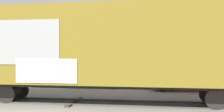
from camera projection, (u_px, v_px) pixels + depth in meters
name	position (u px, v px, depth m)	size (l,w,h in m)	color
ground_plane	(85.00, 102.00, 12.98)	(260.00, 260.00, 0.00)	slate
track	(123.00, 103.00, 12.59)	(59.94, 6.16, 0.08)	#4C4742
freight_car	(107.00, 46.00, 12.69)	(16.96, 4.19, 5.02)	olive
flagpole	(208.00, 12.00, 23.24)	(1.48, 0.56, 9.86)	silver
hillside	(158.00, 42.00, 81.33)	(144.32, 36.82, 16.32)	silver
parked_car_white	(97.00, 75.00, 18.98)	(4.26, 2.19, 1.81)	silver
parked_car_red	(184.00, 78.00, 17.28)	(4.62, 2.34, 1.67)	#B21E1E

